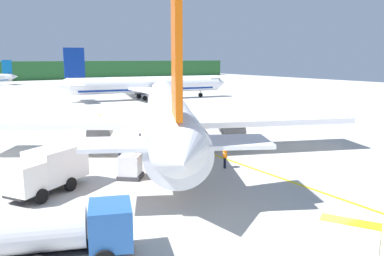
{
  "coord_description": "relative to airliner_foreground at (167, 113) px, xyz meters",
  "views": [
    {
      "loc": [
        -12.77,
        -9.99,
        8.59
      ],
      "look_at": [
        5.54,
        18.44,
        2.55
      ],
      "focal_mm": 36.86,
      "sensor_mm": 36.0,
      "label": 1
    }
  ],
  "objects": [
    {
      "name": "ground",
      "position": [
        -5.44,
        25.29,
        -3.49
      ],
      "size": [
        240.0,
        320.0,
        0.2
      ],
      "primitive_type": "cube",
      "color": "#B7B5AD"
    },
    {
      "name": "airliner_foreground",
      "position": [
        0.0,
        0.0,
        0.0
      ],
      "size": [
        32.6,
        38.57,
        11.9
      ],
      "color": "white",
      "rests_on": "ground"
    },
    {
      "name": "airliner_mid_apron",
      "position": [
        18.12,
        41.68,
        -0.4
      ],
      "size": [
        36.72,
        30.48,
        10.51
      ],
      "color": "white",
      "rests_on": "ground"
    },
    {
      "name": "service_truck_fuel",
      "position": [
        -12.81,
        -7.17,
        -1.83
      ],
      "size": [
        5.91,
        4.85,
        2.81
      ],
      "color": "white",
      "rests_on": "ground"
    },
    {
      "name": "service_truck_baggage",
      "position": [
        -14.19,
        -16.72,
        -2.0
      ],
      "size": [
        6.04,
        3.85,
        2.4
      ],
      "color": "#2659A5",
      "rests_on": "ground"
    },
    {
      "name": "cargo_container_near",
      "position": [
        -7.09,
        -7.28,
        -2.52
      ],
      "size": [
        2.28,
        2.28,
        1.84
      ],
      "color": "#333338",
      "rests_on": "ground"
    },
    {
      "name": "crew_marshaller",
      "position": [
        -3.74,
        -10.72,
        -2.4
      ],
      "size": [
        0.31,
        0.62,
        1.68
      ],
      "color": "#191E33",
      "rests_on": "ground"
    },
    {
      "name": "crew_loader_left",
      "position": [
        -5.72,
        -1.87,
        -2.44
      ],
      "size": [
        0.46,
        0.51,
        1.63
      ],
      "color": "#191E33",
      "rests_on": "ground"
    },
    {
      "name": "crew_loader_right",
      "position": [
        0.23,
        -8.84,
        -2.35
      ],
      "size": [
        0.35,
        0.61,
        1.75
      ],
      "color": "#191E33",
      "rests_on": "ground"
    },
    {
      "name": "apron_guide_line",
      "position": [
        2.04,
        -4.49,
        -3.39
      ],
      "size": [
        0.3,
        60.0,
        0.01
      ],
      "primitive_type": "cube",
      "color": "yellow",
      "rests_on": "ground"
    }
  ]
}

